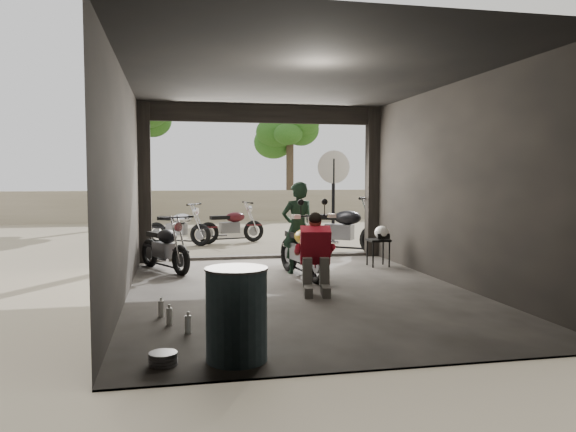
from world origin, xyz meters
name	(u,v)px	position (x,y,z in m)	size (l,w,h in m)	color
ground	(299,292)	(0.00, 0.00, 0.00)	(80.00, 80.00, 0.00)	#7A6D56
garage	(292,205)	(0.00, 0.55, 1.28)	(7.00, 7.13, 3.20)	#2D2B28
boundary_wall	(220,206)	(0.00, 14.00, 0.60)	(18.00, 0.30, 1.20)	gray
tree_left	(138,113)	(-3.00, 12.50, 3.99)	(2.20, 2.20, 5.60)	#382B1E
tree_right	(290,131)	(2.80, 14.00, 3.56)	(2.20, 2.20, 5.00)	#382B1E
main_bike	(302,245)	(0.31, 1.15, 0.57)	(0.70, 1.70, 1.14)	white
left_bike	(164,243)	(-2.00, 2.29, 0.52)	(0.63, 1.54, 1.04)	black
outside_bike_a	(178,224)	(-1.71, 6.28, 0.53)	(0.65, 1.58, 1.07)	black
outside_bike_b	(231,223)	(-0.35, 6.47, 0.54)	(0.65, 1.58, 1.07)	#441014
outside_bike_c	(342,225)	(1.88, 3.93, 0.65)	(0.79, 1.91, 1.29)	black
rider	(298,228)	(0.32, 1.53, 0.82)	(0.60, 0.39, 1.64)	black
mechanic	(316,255)	(0.20, -0.22, 0.58)	(0.59, 0.80, 1.16)	red
stool	(378,243)	(2.00, 1.97, 0.46)	(0.39, 0.39, 0.54)	black
helmet	(382,233)	(2.05, 1.93, 0.67)	(0.27, 0.29, 0.26)	white
oil_drum	(237,316)	(-1.28, -3.00, 0.44)	(0.57, 0.57, 0.88)	#405F6C
sign_post	(334,183)	(1.90, 4.71, 1.58)	(0.78, 0.08, 2.35)	black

